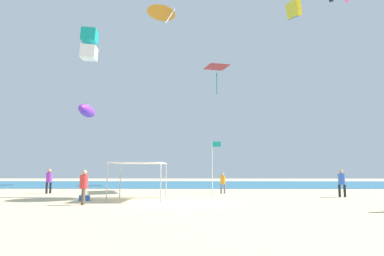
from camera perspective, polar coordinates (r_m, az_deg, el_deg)
name	(u,v)px	position (r m, az deg, el deg)	size (l,w,h in m)	color
ground	(178,204)	(18.95, -2.32, -12.68)	(110.00, 110.00, 0.10)	beige
ocean_strip	(190,184)	(44.72, -0.34, -9.37)	(110.00, 22.69, 0.03)	#1E6B93
canopy_tent	(139,164)	(21.28, -8.86, -6.03)	(3.11, 3.34, 2.26)	#B2B2B7
person_near_tent	(223,181)	(26.87, 5.19, -8.90)	(0.42, 0.38, 1.59)	slate
person_leftmost	(342,181)	(25.36, 23.79, -8.12)	(0.44, 0.44, 1.84)	black
person_central	(84,184)	(19.03, -17.68, -8.96)	(0.43, 0.48, 1.82)	brown
person_far_shore	(49,179)	(29.02, -22.84, -7.89)	(0.45, 0.46, 1.90)	black
banner_flag	(213,164)	(22.63, 3.58, -5.99)	(0.61, 0.06, 3.70)	silver
cooler_box	(85,198)	(21.54, -17.56, -11.08)	(0.57, 0.37, 0.35)	blue
kite_inflatable_purple	(87,111)	(45.63, -17.19, 2.80)	(2.06, 5.22, 2.14)	purple
kite_box_teal	(89,44)	(33.25, -16.84, 13.28)	(1.47, 1.40, 2.85)	teal
kite_delta_orange	(162,11)	(50.44, -5.13, 18.98)	(5.67, 5.68, 3.35)	orange
kite_diamond_red	(217,68)	(45.66, 4.16, 9.94)	(3.49, 3.49, 3.75)	red
kite_parafoil_yellow	(293,10)	(38.39, 16.61, 18.47)	(1.00, 5.70, 3.47)	yellow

